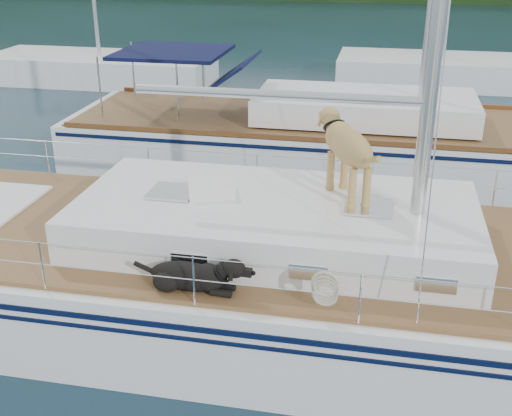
# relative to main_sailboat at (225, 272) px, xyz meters

# --- Properties ---
(ground) EXTENTS (120.00, 120.00, 0.00)m
(ground) POSITION_rel_main_sailboat_xyz_m (-0.11, 0.00, -0.68)
(ground) COLOR black
(ground) RESTS_ON ground
(main_sailboat) EXTENTS (12.00, 3.80, 14.01)m
(main_sailboat) POSITION_rel_main_sailboat_xyz_m (0.00, 0.00, 0.00)
(main_sailboat) COLOR white
(main_sailboat) RESTS_ON ground
(neighbor_sailboat) EXTENTS (11.00, 3.50, 13.30)m
(neighbor_sailboat) POSITION_rel_main_sailboat_xyz_m (0.49, 6.55, -0.06)
(neighbor_sailboat) COLOR white
(neighbor_sailboat) RESTS_ON ground
(bg_boat_west) EXTENTS (8.00, 3.00, 11.65)m
(bg_boat_west) POSITION_rel_main_sailboat_xyz_m (-8.11, 14.00, -0.24)
(bg_boat_west) COLOR white
(bg_boat_west) RESTS_ON ground
(bg_boat_center) EXTENTS (7.20, 3.00, 11.65)m
(bg_boat_center) POSITION_rel_main_sailboat_xyz_m (3.89, 16.00, -0.23)
(bg_boat_center) COLOR white
(bg_boat_center) RESTS_ON ground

